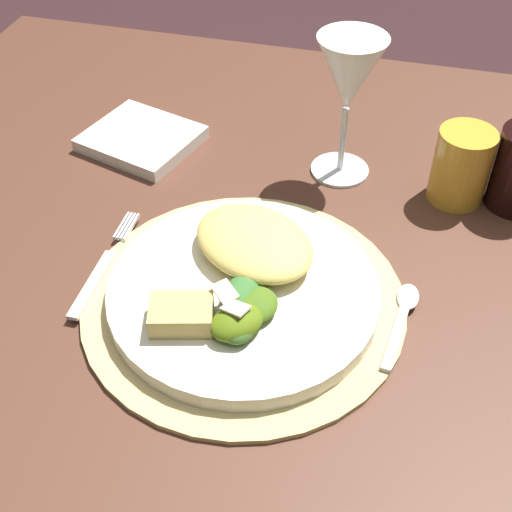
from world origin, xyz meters
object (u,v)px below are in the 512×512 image
at_px(dining_table, 327,323).
at_px(spoon, 403,312).
at_px(napkin, 141,139).
at_px(dinner_plate, 244,292).
at_px(fork, 102,268).
at_px(amber_tumbler, 461,166).
at_px(wine_glass, 349,79).

xyz_separation_m(dining_table, spoon, (0.08, -0.06, 0.11)).
bearing_deg(dining_table, napkin, 150.80).
bearing_deg(dinner_plate, dining_table, 45.57).
height_order(fork, amber_tumbler, amber_tumbler).
xyz_separation_m(dining_table, dinner_plate, (-0.08, -0.08, 0.12)).
xyz_separation_m(dinner_plate, wine_glass, (0.06, 0.25, 0.11)).
distance_m(dinner_plate, napkin, 0.32).
bearing_deg(napkin, amber_tumbler, -1.33).
xyz_separation_m(dinner_plate, spoon, (0.16, 0.02, -0.01)).
distance_m(fork, wine_glass, 0.35).
height_order(dinner_plate, wine_glass, wine_glass).
distance_m(fork, napkin, 0.24).
distance_m(dining_table, dinner_plate, 0.16).
bearing_deg(wine_glass, spoon, -66.01).
height_order(wine_glass, amber_tumbler, wine_glass).
relative_size(dining_table, fork, 7.75).
height_order(dining_table, fork, fork).
bearing_deg(spoon, napkin, 148.87).
relative_size(dinner_plate, amber_tumbler, 3.02).
relative_size(napkin, wine_glass, 0.75).
height_order(fork, napkin, napkin).
bearing_deg(wine_glass, napkin, -178.43).
bearing_deg(fork, dining_table, 18.36).
bearing_deg(spoon, fork, -176.84).
relative_size(fork, wine_glass, 0.92).
relative_size(dining_table, napkin, 9.48).
bearing_deg(amber_tumbler, fork, -147.29).
height_order(dining_table, dinner_plate, dinner_plate).
xyz_separation_m(spoon, amber_tumbler, (0.04, 0.21, 0.04)).
bearing_deg(napkin, dining_table, -29.20).
distance_m(wine_glass, amber_tumbler, 0.17).
bearing_deg(fork, spoon, 3.16).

